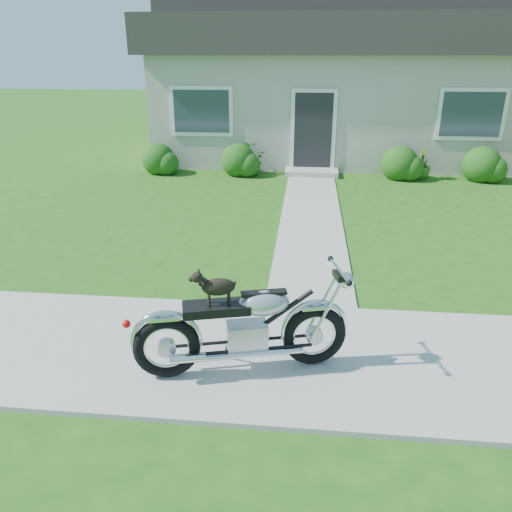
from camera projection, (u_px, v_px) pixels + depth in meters
The scene contains 8 objects.
ground at pixel (452, 365), 5.29m from camera, with size 80.00×80.00×0.00m, color #235114.
sidewalk at pixel (453, 363), 5.28m from camera, with size 24.00×2.20×0.04m, color #9E9B93.
walkway at pixel (311, 216), 10.03m from camera, with size 1.20×8.00×0.03m, color #9E9B93.
house at pixel (363, 84), 15.51m from camera, with size 12.60×7.03×4.50m.
shrub_row at pixel (370, 163), 12.96m from camera, with size 11.19×0.95×0.95m.
potted_plant_left at pixel (251, 160), 13.30m from camera, with size 0.73×0.63×0.81m, color #1A5717.
potted_plant_right at pixel (422, 163), 12.88m from camera, with size 0.46×0.46×0.82m, color #34631B.
motorcycle_with_dog at pixel (246, 327), 4.97m from camera, with size 2.18×0.87×1.13m.
Camera 1 is at (-1.62, -4.65, 3.08)m, focal length 35.00 mm.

